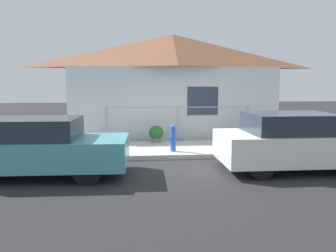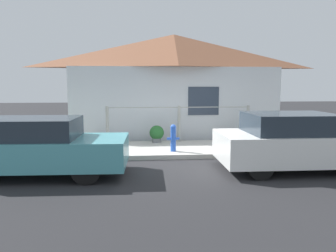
{
  "view_description": "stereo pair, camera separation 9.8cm",
  "coord_description": "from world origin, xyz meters",
  "px_view_note": "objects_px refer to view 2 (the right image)",
  "views": [
    {
      "loc": [
        -1.48,
        -8.73,
        2.05
      ],
      "look_at": [
        -0.55,
        0.3,
        0.9
      ],
      "focal_mm": 35.0,
      "sensor_mm": 36.0,
      "label": 1
    },
    {
      "loc": [
        -1.38,
        -8.74,
        2.05
      ],
      "look_at": [
        -0.55,
        0.3,
        0.9
      ],
      "focal_mm": 35.0,
      "sensor_mm": 36.0,
      "label": 2
    }
  ],
  "objects_px": {
    "potted_plant_near_hydrant": "(157,133)",
    "potted_plant_corner": "(244,133)",
    "car_left": "(32,147)",
    "fire_hydrant": "(173,137)",
    "car_right": "(293,142)",
    "potted_plant_by_fence": "(56,134)"
  },
  "relations": [
    {
      "from": "potted_plant_near_hydrant",
      "to": "potted_plant_corner",
      "type": "xyz_separation_m",
      "value": [
        2.9,
        -0.31,
        0.03
      ]
    },
    {
      "from": "car_left",
      "to": "fire_hydrant",
      "type": "xyz_separation_m",
      "value": [
        3.37,
        1.82,
        -0.13
      ]
    },
    {
      "from": "car_left",
      "to": "car_right",
      "type": "distance_m",
      "value": 6.09
    },
    {
      "from": "car_left",
      "to": "car_right",
      "type": "bearing_deg",
      "value": 2.11
    },
    {
      "from": "car_left",
      "to": "potted_plant_near_hydrant",
      "type": "distance_m",
      "value": 4.48
    },
    {
      "from": "car_left",
      "to": "potted_plant_corner",
      "type": "height_order",
      "value": "car_left"
    },
    {
      "from": "car_right",
      "to": "potted_plant_near_hydrant",
      "type": "distance_m",
      "value": 4.56
    },
    {
      "from": "car_right",
      "to": "potted_plant_near_hydrant",
      "type": "relative_size",
      "value": 6.47
    },
    {
      "from": "car_right",
      "to": "potted_plant_by_fence",
      "type": "xyz_separation_m",
      "value": [
        -6.36,
        3.23,
        -0.22
      ]
    },
    {
      "from": "fire_hydrant",
      "to": "potted_plant_corner",
      "type": "height_order",
      "value": "fire_hydrant"
    },
    {
      "from": "car_left",
      "to": "potted_plant_corner",
      "type": "xyz_separation_m",
      "value": [
        5.88,
        3.02,
        -0.21
      ]
    },
    {
      "from": "potted_plant_near_hydrant",
      "to": "potted_plant_corner",
      "type": "distance_m",
      "value": 2.91
    },
    {
      "from": "car_right",
      "to": "potted_plant_corner",
      "type": "bearing_deg",
      "value": 94.88
    },
    {
      "from": "car_right",
      "to": "fire_hydrant",
      "type": "xyz_separation_m",
      "value": [
        -2.71,
        1.82,
        -0.14
      ]
    },
    {
      "from": "fire_hydrant",
      "to": "potted_plant_by_fence",
      "type": "distance_m",
      "value": 3.91
    },
    {
      "from": "car_right",
      "to": "potted_plant_by_fence",
      "type": "bearing_deg",
      "value": 154.0
    },
    {
      "from": "potted_plant_by_fence",
      "to": "potted_plant_corner",
      "type": "xyz_separation_m",
      "value": [
        6.15,
        -0.21,
        -0.0
      ]
    },
    {
      "from": "car_right",
      "to": "potted_plant_near_hydrant",
      "type": "bearing_deg",
      "value": 133.88
    },
    {
      "from": "car_right",
      "to": "potted_plant_corner",
      "type": "relative_size",
      "value": 6.4
    },
    {
      "from": "car_left",
      "to": "fire_hydrant",
      "type": "bearing_deg",
      "value": 30.4
    },
    {
      "from": "fire_hydrant",
      "to": "potted_plant_corner",
      "type": "xyz_separation_m",
      "value": [
        2.5,
        1.2,
        -0.08
      ]
    },
    {
      "from": "car_right",
      "to": "potted_plant_corner",
      "type": "distance_m",
      "value": 3.03
    }
  ]
}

